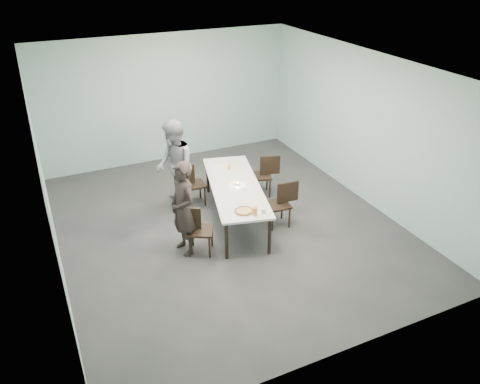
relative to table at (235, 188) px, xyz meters
name	(u,v)px	position (x,y,z in m)	size (l,w,h in m)	color
ground	(227,225)	(-0.23, -0.12, -0.69)	(7.00, 7.00, 0.00)	#333335
room_shell	(225,124)	(-0.23, -0.12, 1.33)	(6.02, 7.02, 3.01)	#99C0BA
table	(235,188)	(0.00, 0.00, 0.00)	(1.50, 2.74, 0.75)	white
chair_near_left	(196,227)	(-1.05, -0.68, -0.19)	(0.65, 0.57, 0.87)	black
chair_far_left	(190,182)	(-0.57, 0.94, -0.19)	(0.62, 0.45, 0.87)	black
chair_near_right	(282,201)	(0.72, -0.51, -0.19)	(0.63, 0.46, 0.87)	black
chair_far_right	(265,173)	(0.99, 0.69, -0.19)	(0.65, 0.53, 0.87)	black
diner_near	(183,209)	(-1.21, -0.58, 0.14)	(0.61, 0.40, 1.67)	black
diner_far	(175,167)	(-0.88, 0.91, 0.22)	(0.89, 0.69, 1.83)	gray
pizza	(244,211)	(-0.27, -0.96, 0.08)	(0.34, 0.34, 0.04)	white
side_plate	(247,201)	(-0.07, -0.65, 0.06)	(0.18, 0.18, 0.01)	white
beer_glass	(255,211)	(-0.15, -1.14, 0.13)	(0.08, 0.08, 0.15)	orange
water_tumbler	(264,211)	(0.01, -1.14, 0.10)	(0.08, 0.08, 0.09)	silver
tealight	(237,184)	(0.04, 0.00, 0.08)	(0.06, 0.06, 0.05)	silver
amber_tumbler	(229,167)	(0.18, 0.69, 0.10)	(0.07, 0.07, 0.08)	orange
menu	(220,167)	(0.04, 0.87, 0.06)	(0.30, 0.22, 0.01)	silver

